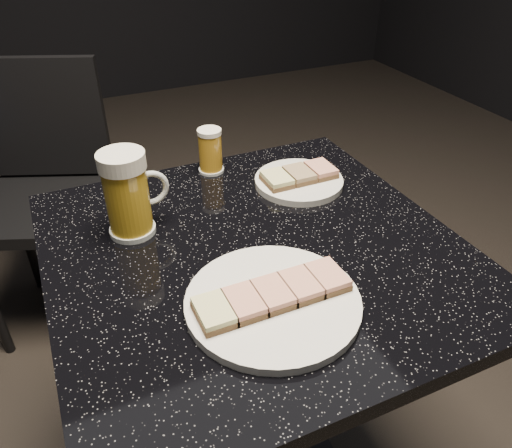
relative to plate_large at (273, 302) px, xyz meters
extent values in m
cylinder|color=white|center=(0.00, 0.00, 0.00)|extent=(0.26, 0.26, 0.01)
cylinder|color=silver|center=(0.21, 0.31, 0.00)|extent=(0.19, 0.19, 0.01)
cylinder|color=black|center=(0.04, 0.14, -0.38)|extent=(0.10, 0.10, 0.69)
cube|color=black|center=(0.04, 0.14, -0.02)|extent=(0.70, 0.70, 0.03)
cylinder|color=silver|center=(-0.15, 0.28, 0.00)|extent=(0.08, 0.08, 0.01)
cylinder|color=gold|center=(-0.15, 0.28, 0.06)|extent=(0.08, 0.08, 0.12)
cylinder|color=silver|center=(-0.15, 0.28, 0.14)|extent=(0.08, 0.08, 0.03)
torus|color=silver|center=(-0.10, 0.29, 0.07)|extent=(0.07, 0.01, 0.07)
cylinder|color=silver|center=(0.06, 0.44, 0.00)|extent=(0.06, 0.06, 0.01)
cylinder|color=gold|center=(0.06, 0.44, 0.04)|extent=(0.05, 0.05, 0.08)
cylinder|color=white|center=(0.06, 0.44, 0.09)|extent=(0.05, 0.05, 0.01)
cube|color=black|center=(-0.31, 0.96, -0.31)|extent=(0.50, 0.50, 0.04)
cylinder|color=black|center=(-0.22, 0.75, -0.54)|extent=(0.03, 0.03, 0.43)
cylinder|color=black|center=(-0.40, 1.17, -0.54)|extent=(0.03, 0.03, 0.43)
cylinder|color=black|center=(-0.10, 1.05, -0.54)|extent=(0.03, 0.03, 0.43)
cube|color=black|center=(-0.25, 1.13, -0.09)|extent=(0.36, 0.17, 0.38)
cube|color=#4C3521|center=(-0.09, 0.00, 0.01)|extent=(0.05, 0.07, 0.01)
cube|color=#D1D184|center=(-0.09, 0.00, 0.02)|extent=(0.05, 0.07, 0.01)
cube|color=#4C3521|center=(-0.05, 0.00, 0.01)|extent=(0.05, 0.07, 0.01)
cube|color=tan|center=(-0.05, 0.00, 0.02)|extent=(0.05, 0.07, 0.01)
cube|color=#4C3521|center=(0.00, 0.00, 0.01)|extent=(0.05, 0.07, 0.01)
cube|color=tan|center=(0.00, 0.00, 0.02)|extent=(0.05, 0.07, 0.01)
cube|color=#4C3521|center=(0.05, 0.00, 0.01)|extent=(0.05, 0.07, 0.01)
cube|color=tan|center=(0.05, 0.00, 0.02)|extent=(0.05, 0.07, 0.01)
cube|color=#4C3521|center=(0.09, 0.00, 0.01)|extent=(0.05, 0.07, 0.01)
cube|color=tan|center=(0.09, 0.00, 0.02)|extent=(0.05, 0.07, 0.01)
cube|color=#4C3521|center=(0.16, 0.31, 0.01)|extent=(0.05, 0.07, 0.01)
cube|color=#D1D184|center=(0.16, 0.31, 0.02)|extent=(0.05, 0.07, 0.01)
cube|color=#4C3521|center=(0.21, 0.31, 0.01)|extent=(0.05, 0.07, 0.01)
cube|color=#8C7251|center=(0.21, 0.31, 0.02)|extent=(0.05, 0.07, 0.01)
cube|color=#4C3521|center=(0.26, 0.31, 0.01)|extent=(0.05, 0.07, 0.01)
cube|color=tan|center=(0.26, 0.31, 0.02)|extent=(0.05, 0.07, 0.01)
camera|label=1|loc=(-0.25, -0.49, 0.52)|focal=35.00mm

